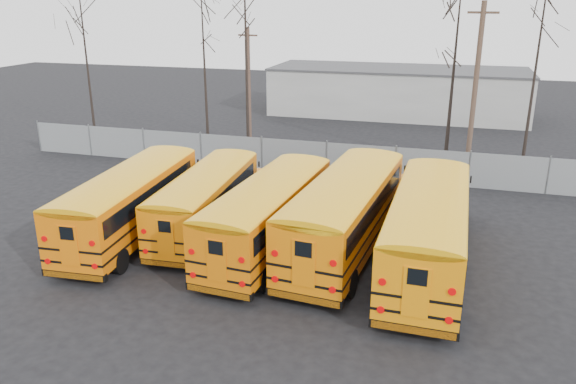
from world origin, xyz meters
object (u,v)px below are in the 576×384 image
(bus_a, at_px, (133,197))
(utility_pole_right, at_px, (475,86))
(bus_b, at_px, (208,195))
(bus_d, at_px, (347,207))
(bus_e, at_px, (429,224))
(bus_c, at_px, (271,209))
(utility_pole_left, at_px, (249,86))

(bus_a, distance_m, utility_pole_right, 20.72)
(bus_a, distance_m, bus_b, 3.22)
(bus_a, height_order, bus_d, bus_d)
(bus_a, height_order, bus_e, bus_e)
(bus_c, distance_m, utility_pole_left, 17.88)
(bus_a, xyz_separation_m, bus_c, (6.15, 0.35, -0.01))
(bus_b, bearing_deg, utility_pole_right, 46.49)
(bus_b, xyz_separation_m, bus_c, (3.30, -1.14, 0.13))
(bus_a, bearing_deg, bus_c, -0.75)
(bus_b, distance_m, utility_pole_right, 17.78)
(bus_b, xyz_separation_m, bus_e, (9.59, -1.32, 0.27))
(bus_d, height_order, bus_e, bus_d)
(bus_a, bearing_deg, bus_d, 2.66)
(bus_b, height_order, bus_d, bus_d)
(bus_c, relative_size, utility_pole_left, 1.35)
(bus_b, relative_size, bus_c, 0.92)
(bus_b, distance_m, bus_c, 3.50)
(bus_c, bearing_deg, bus_a, -172.60)
(bus_b, xyz_separation_m, bus_d, (6.32, -0.42, 0.28))
(bus_d, xyz_separation_m, utility_pole_left, (-9.88, 15.62, 2.25))
(bus_c, xyz_separation_m, bus_d, (3.02, 0.72, 0.14))
(bus_b, bearing_deg, bus_a, -155.76)
(bus_c, xyz_separation_m, utility_pole_right, (7.94, 14.49, 3.26))
(bus_e, height_order, utility_pole_left, utility_pole_left)
(bus_c, relative_size, utility_pole_right, 1.12)
(utility_pole_right, bearing_deg, bus_a, -119.65)
(bus_a, height_order, bus_b, bus_a)
(utility_pole_left, distance_m, utility_pole_right, 14.94)
(bus_a, bearing_deg, utility_pole_left, 88.43)
(bus_a, xyz_separation_m, bus_b, (2.85, 1.49, -0.15))
(utility_pole_left, bearing_deg, utility_pole_right, 2.71)
(utility_pole_right, bearing_deg, bus_c, -104.85)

